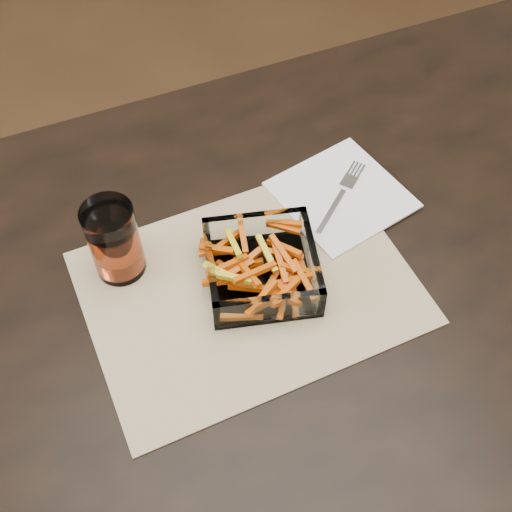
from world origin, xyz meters
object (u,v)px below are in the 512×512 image
Objects in this scene: dining_table at (342,291)px; fork at (341,194)px; glass_bowl at (262,269)px; tumbler at (115,243)px.

dining_table is 0.15m from fork.
glass_bowl is (-0.13, 0.02, 0.11)m from dining_table.
glass_bowl is 0.20m from fork.
dining_table is 0.18m from glass_bowl.
fork is at bearing 68.51° from dining_table.
tumbler is 0.92× the size of fork.
glass_bowl reaches higher than dining_table.
dining_table is at bearing -20.15° from tumbler.
dining_table is 11.86× the size of fork.
tumbler is (-0.31, 0.11, 0.15)m from dining_table.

